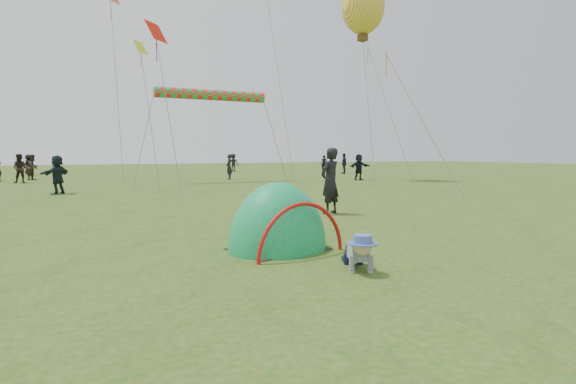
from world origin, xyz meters
name	(u,v)px	position (x,y,z in m)	size (l,w,h in m)	color
ground	(350,261)	(0.00, 0.00, 0.00)	(140.00, 140.00, 0.00)	#1F5412
crawling_toddler	(359,251)	(-0.19, -0.54, 0.30)	(0.54, 0.78, 0.60)	black
popup_tent	(278,249)	(-0.69, 1.34, 0.00)	(1.93, 1.59, 2.50)	#038235
standing_adult	(330,181)	(2.69, 5.13, 0.97)	(0.70, 0.46, 1.93)	black
crowd_person_0	(229,167)	(5.43, 22.94, 0.85)	(0.62, 0.41, 1.70)	black
crowd_person_1	(33,167)	(-6.46, 27.85, 0.84)	(0.82, 0.64, 1.69)	#362D26
crowd_person_2	(344,164)	(16.89, 26.52, 0.88)	(1.03, 0.43, 1.76)	#19232C
crowd_person_3	(233,163)	(9.87, 35.23, 0.85)	(1.10, 0.63, 1.71)	black
crowd_person_5	(57,175)	(-4.70, 15.72, 0.85)	(1.57, 0.50, 1.69)	black
crowd_person_6	(324,163)	(17.62, 31.18, 0.79)	(0.58, 0.38, 1.58)	black
crowd_person_7	(20,168)	(-6.89, 24.62, 0.87)	(0.84, 0.66, 1.73)	black
crowd_person_9	(30,165)	(-7.13, 34.21, 0.83)	(1.07, 0.62, 1.66)	black
crowd_person_10	(28,165)	(-7.37, 35.93, 0.83)	(0.81, 0.53, 1.66)	black
crowd_person_11	(359,167)	(12.90, 18.51, 0.86)	(1.59, 0.51, 1.71)	black
balloon_kite	(363,10)	(13.17, 18.68, 10.94)	(2.76, 2.76, 3.86)	yellow
rainbow_tube_kite	(211,95)	(3.71, 20.94, 5.31)	(0.64, 0.64, 6.80)	red
diamond_kite_0	(156,32)	(-0.24, 16.53, 7.57)	(1.12, 1.12, 0.00)	red
diamond_kite_1	(386,48)	(9.48, 11.41, 6.73)	(1.09, 1.09, 0.00)	#D9A103
diamond_kite_3	(368,43)	(15.11, 20.81, 9.58)	(1.12, 1.12, 0.00)	#158E40
diamond_kite_8	(141,47)	(-0.53, 19.76, 7.48)	(0.84, 0.84, 0.00)	#C4D825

